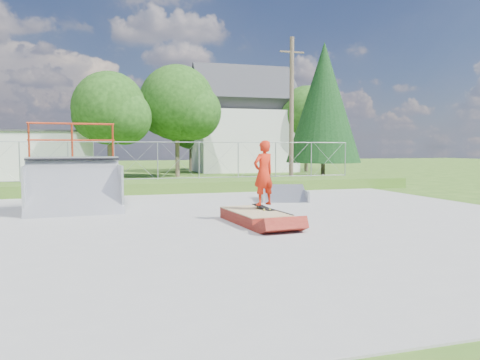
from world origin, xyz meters
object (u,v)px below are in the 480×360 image
at_px(grind_box, 254,217).
at_px(quarter_pipe, 73,167).
at_px(flat_bank_ramp, 284,194).
at_px(skater, 264,176).

height_order(grind_box, quarter_pipe, quarter_pipe).
bearing_deg(flat_bank_ramp, skater, -102.89).
bearing_deg(skater, flat_bank_ramp, -137.47).
height_order(grind_box, skater, skater).
relative_size(grind_box, skater, 1.38).
distance_m(grind_box, flat_bank_ramp, 5.39).
bearing_deg(skater, quarter_pipe, -53.20).
xyz_separation_m(grind_box, quarter_pipe, (-4.71, 3.64, 1.25)).
bearing_deg(grind_box, flat_bank_ramp, 54.33).
height_order(grind_box, flat_bank_ramp, flat_bank_ramp).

